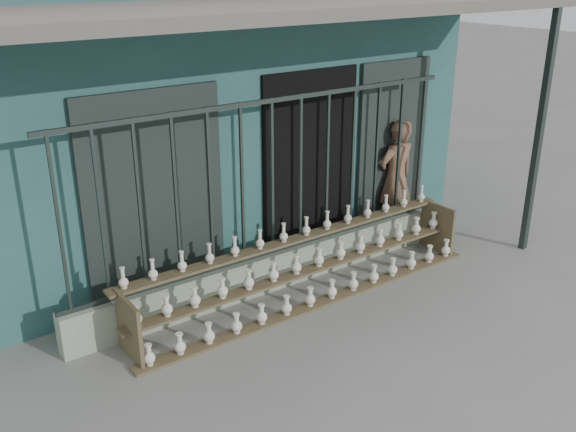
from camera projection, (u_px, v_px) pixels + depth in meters
ground at (345, 335)px, 6.62m from camera, size 60.00×60.00×0.00m
workshop_building at (157, 108)px, 9.21m from camera, size 7.40×6.60×3.21m
parapet_wall at (273, 270)px, 7.51m from camera, size 5.00×0.20×0.45m
security_fence at (272, 179)px, 7.10m from camera, size 5.00×0.04×1.80m
shelf_rack at (309, 267)px, 7.26m from camera, size 4.50×0.68×0.85m
elderly_woman at (395, 178)px, 8.79m from camera, size 0.60×0.39×1.63m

